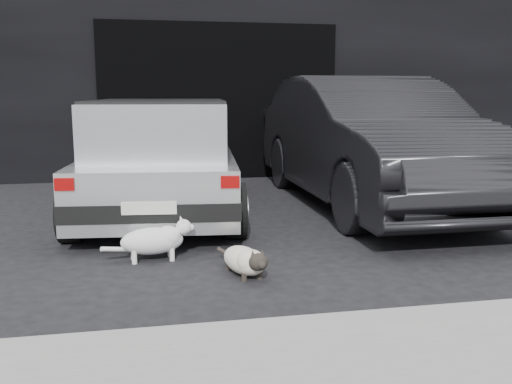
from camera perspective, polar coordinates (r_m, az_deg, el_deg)
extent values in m
plane|color=black|center=(5.86, -7.98, -4.62)|extent=(80.00, 80.00, 0.00)
cube|color=black|center=(11.78, -5.05, 14.98)|extent=(34.00, 4.00, 5.00)
cube|color=black|center=(9.74, -3.63, 8.99)|extent=(4.00, 0.10, 2.60)
cube|color=gray|center=(3.61, 11.12, -13.15)|extent=(18.00, 0.25, 0.12)
cube|color=silver|center=(7.03, -9.28, 1.66)|extent=(2.03, 3.85, 0.59)
cube|color=silver|center=(6.78, -9.53, 6.35)|extent=(1.70, 2.61, 0.59)
cube|color=black|center=(6.78, -9.53, 6.35)|extent=(1.70, 2.51, 0.47)
cube|color=black|center=(5.30, -10.55, -2.04)|extent=(1.68, 0.32, 0.17)
cube|color=black|center=(8.81, -8.49, 2.79)|extent=(1.68, 0.32, 0.17)
cube|color=silver|center=(5.20, -10.65, -1.61)|extent=(0.49, 0.07, 0.11)
cube|color=#8C0707|center=(5.29, -18.63, 0.73)|extent=(0.17, 0.05, 0.11)
cube|color=#8C0707|center=(5.15, -2.61, 1.01)|extent=(0.17, 0.05, 0.11)
cube|color=black|center=(6.77, -9.61, 8.96)|extent=(1.68, 2.36, 0.03)
cylinder|color=black|center=(5.88, -17.98, -2.11)|extent=(0.27, 0.59, 0.57)
cylinder|color=slate|center=(5.91, -19.05, -2.12)|extent=(0.05, 0.31, 0.31)
cylinder|color=black|center=(5.75, -2.07, -1.90)|extent=(0.27, 0.59, 0.57)
cylinder|color=slate|center=(5.75, -0.94, -1.88)|extent=(0.05, 0.31, 0.31)
cylinder|color=black|center=(8.41, -14.16, 1.60)|extent=(0.27, 0.59, 0.57)
cylinder|color=slate|center=(8.43, -14.92, 1.58)|extent=(0.05, 0.31, 0.31)
cylinder|color=black|center=(8.31, -3.10, 1.80)|extent=(0.27, 0.59, 0.57)
cylinder|color=slate|center=(8.32, -2.31, 1.81)|extent=(0.05, 0.31, 0.31)
imported|color=black|center=(7.55, 11.29, 5.00)|extent=(1.78, 5.08, 1.67)
ellipsoid|color=beige|center=(4.67, -1.24, -6.84)|extent=(0.39, 0.59, 0.21)
ellipsoid|color=beige|center=(4.54, -0.54, -6.99)|extent=(0.28, 0.28, 0.20)
ellipsoid|color=black|center=(4.41, 0.24, -7.02)|extent=(0.18, 0.17, 0.14)
sphere|color=black|center=(4.36, 0.59, -7.33)|extent=(0.06, 0.06, 0.06)
cone|color=black|center=(4.42, 0.61, -6.11)|extent=(0.06, 0.07, 0.07)
cone|color=black|center=(4.39, -0.32, -6.23)|extent=(0.06, 0.07, 0.07)
cylinder|color=black|center=(4.58, 0.37, -8.26)|extent=(0.04, 0.04, 0.07)
cylinder|color=black|center=(4.53, -1.19, -8.49)|extent=(0.04, 0.04, 0.07)
cylinder|color=black|center=(4.86, -1.28, -7.19)|extent=(0.04, 0.04, 0.07)
cylinder|color=black|center=(4.81, -2.76, -7.38)|extent=(0.04, 0.04, 0.07)
cylinder|color=black|center=(4.94, -2.65, -6.33)|extent=(0.20, 0.27, 0.09)
ellipsoid|color=silver|center=(5.11, -10.34, -4.83)|extent=(0.57, 0.32, 0.24)
ellipsoid|color=silver|center=(5.12, -8.81, -4.48)|extent=(0.26, 0.26, 0.20)
ellipsoid|color=white|center=(5.12, -7.24, -3.50)|extent=(0.15, 0.17, 0.14)
sphere|color=white|center=(5.13, -6.55, -3.54)|extent=(0.06, 0.06, 0.06)
cone|color=white|center=(5.14, -7.50, -2.70)|extent=(0.07, 0.06, 0.07)
cone|color=white|center=(5.06, -7.37, -2.90)|extent=(0.07, 0.06, 0.07)
cylinder|color=white|center=(5.22, -8.60, -5.67)|extent=(0.04, 0.04, 0.14)
cylinder|color=white|center=(5.09, -8.39, -6.08)|extent=(0.04, 0.04, 0.14)
cylinder|color=white|center=(5.19, -12.17, -5.88)|extent=(0.04, 0.04, 0.14)
cylinder|color=white|center=(5.06, -12.06, -6.29)|extent=(0.04, 0.04, 0.14)
cylinder|color=white|center=(5.10, -13.69, -5.58)|extent=(0.29, 0.16, 0.09)
ellipsoid|color=gray|center=(5.07, -11.45, -4.69)|extent=(0.21, 0.17, 0.10)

